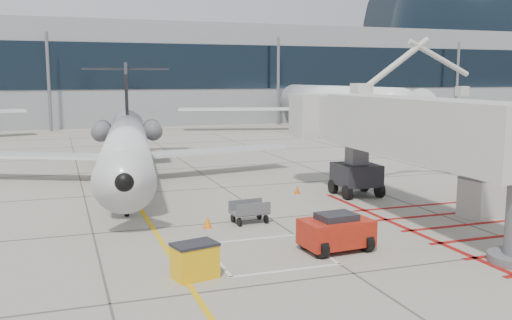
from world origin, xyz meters
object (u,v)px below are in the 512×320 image
object	(u,v)px
jet_bridge	(419,140)
pushback_tug	(336,231)
spill_bin	(195,260)
regional_jet	(126,126)

from	to	relation	value
jet_bridge	pushback_tug	bearing A→B (deg)	-151.23
pushback_tug	spill_bin	world-z (taller)	pushback_tug
pushback_tug	spill_bin	distance (m)	5.92
regional_jet	spill_bin	bearing A→B (deg)	-81.88
pushback_tug	jet_bridge	bearing A→B (deg)	22.99
jet_bridge	regional_jet	bearing A→B (deg)	135.96
regional_jet	pushback_tug	xyz separation A→B (m)	(6.12, -14.84, -3.01)
pushback_tug	spill_bin	bearing A→B (deg)	-172.61
jet_bridge	spill_bin	bearing A→B (deg)	-158.75
pushback_tug	spill_bin	size ratio (longest dim) A/B	1.89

